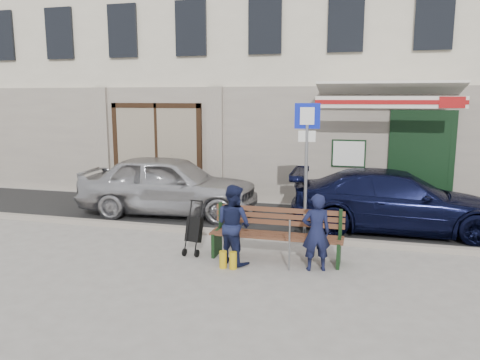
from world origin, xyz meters
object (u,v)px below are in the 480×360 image
(stroller, at_px, (194,231))
(bench, at_px, (274,235))
(parking_sign, at_px, (307,148))
(car_navy, at_px, (396,201))
(woman, at_px, (233,224))
(car_silver, at_px, (169,185))
(man, at_px, (316,232))

(stroller, bearing_deg, bench, 13.21)
(parking_sign, height_order, bench, parking_sign)
(car_navy, distance_m, bench, 3.40)
(stroller, bearing_deg, parking_sign, 52.11)
(car_navy, bearing_deg, bench, 136.61)
(parking_sign, distance_m, woman, 2.49)
(car_silver, bearing_deg, car_navy, -95.65)
(parking_sign, distance_m, stroller, 2.89)
(parking_sign, xyz_separation_m, man, (0.43, -1.95, -1.22))
(car_silver, xyz_separation_m, parking_sign, (3.53, -1.03, 1.13))
(car_navy, height_order, woman, woman)
(car_silver, bearing_deg, bench, -134.43)
(parking_sign, relative_size, bench, 1.16)
(car_silver, xyz_separation_m, bench, (3.17, -2.62, -0.30))
(stroller, bearing_deg, woman, -7.91)
(car_navy, relative_size, parking_sign, 1.64)
(car_navy, distance_m, parking_sign, 2.44)
(car_silver, bearing_deg, woman, -144.65)
(car_silver, relative_size, stroller, 4.45)
(man, bearing_deg, parking_sign, -95.24)
(man, bearing_deg, car_navy, -134.30)
(parking_sign, bearing_deg, bench, -112.91)
(car_navy, bearing_deg, woman, 133.05)
(bench, distance_m, woman, 0.78)
(parking_sign, distance_m, man, 2.34)
(parking_sign, xyz_separation_m, stroller, (-1.87, -1.67, -1.44))
(parking_sign, bearing_deg, woman, -127.62)
(car_silver, distance_m, parking_sign, 3.85)
(man, distance_m, woman, 1.45)
(car_navy, xyz_separation_m, woman, (-2.90, -2.90, 0.04))
(bench, xyz_separation_m, man, (0.80, -0.36, 0.21))
(car_silver, relative_size, car_navy, 0.97)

